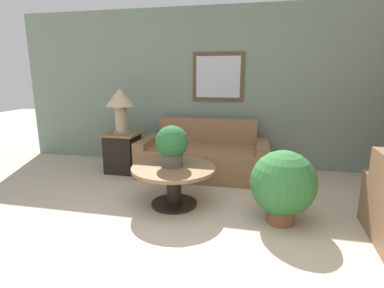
% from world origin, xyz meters
% --- Properties ---
extents(ground_plane, '(20.00, 20.00, 0.00)m').
position_xyz_m(ground_plane, '(0.00, 0.00, 0.00)').
color(ground_plane, '#BCAD93').
extents(wall_back, '(7.36, 0.09, 2.60)m').
position_xyz_m(wall_back, '(-0.00, 3.19, 1.30)').
color(wall_back, slate).
rests_on(wall_back, ground_plane).
extents(couch_main, '(1.95, 0.91, 0.84)m').
position_xyz_m(couch_main, '(-0.26, 2.58, 0.28)').
color(couch_main, brown).
rests_on(couch_main, ground_plane).
extents(coffee_table, '(0.99, 0.99, 0.48)m').
position_xyz_m(coffee_table, '(-0.41, 1.39, 0.35)').
color(coffee_table, black).
rests_on(coffee_table, ground_plane).
extents(side_table, '(0.54, 0.54, 0.64)m').
position_xyz_m(side_table, '(-1.56, 2.46, 0.32)').
color(side_table, black).
rests_on(side_table, ground_plane).
extents(table_lamp, '(0.45, 0.45, 0.69)m').
position_xyz_m(table_lamp, '(-1.56, 2.46, 1.12)').
color(table_lamp, tan).
rests_on(table_lamp, side_table).
extents(potted_plant_on_table, '(0.39, 0.39, 0.48)m').
position_xyz_m(potted_plant_on_table, '(-0.43, 1.41, 0.74)').
color(potted_plant_on_table, '#4C4742').
rests_on(potted_plant_on_table, coffee_table).
extents(potted_plant_floor, '(0.68, 0.68, 0.78)m').
position_xyz_m(potted_plant_floor, '(0.81, 1.21, 0.43)').
color(potted_plant_floor, brown).
rests_on(potted_plant_floor, ground_plane).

